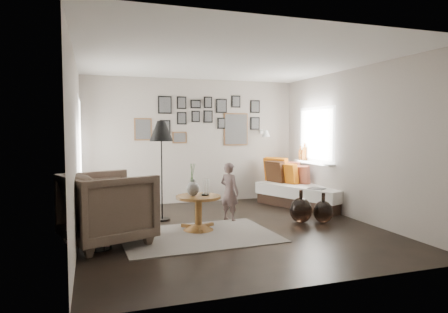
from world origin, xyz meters
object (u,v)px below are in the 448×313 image
object	(u,v)px
magazine_basket	(98,233)
vase	(193,186)
demijohn_small	(323,212)
pedestal_table	(198,214)
floor_lamp	(161,135)
demijohn_large	(301,210)
armchair	(108,208)
child	(229,192)
daybed	(302,191)

from	to	relation	value
magazine_basket	vase	bearing A→B (deg)	20.03
demijohn_small	pedestal_table	bearing A→B (deg)	175.08
floor_lamp	demijohn_small	bearing A→B (deg)	-22.65
vase	floor_lamp	xyz separation A→B (m)	(-0.33, 0.84, 0.77)
magazine_basket	demijohn_large	xyz separation A→B (m)	(3.22, 0.43, 0.01)
armchair	magazine_basket	xyz separation A→B (m)	(-0.14, -0.21, -0.28)
pedestal_table	demijohn_small	distance (m)	2.10
pedestal_table	demijohn_small	size ratio (longest dim) A/B	1.37
magazine_basket	child	world-z (taller)	child
floor_lamp	demijohn_small	distance (m)	2.99
child	daybed	bearing A→B (deg)	-99.56
armchair	child	distance (m)	2.15
daybed	child	size ratio (longest dim) A/B	2.11
vase	demijohn_small	bearing A→B (deg)	-5.27
vase	demijohn_large	xyz separation A→B (m)	(1.82, -0.08, -0.48)
child	armchair	bearing A→B (deg)	77.97
vase	armchair	distance (m)	1.32
demijohn_large	floor_lamp	bearing A→B (deg)	156.76
armchair	pedestal_table	bearing A→B (deg)	-99.38
magazine_basket	demijohn_large	size ratio (longest dim) A/B	0.76
floor_lamp	demijohn_small	size ratio (longest dim) A/B	3.36
demijohn_large	pedestal_table	bearing A→B (deg)	178.03
daybed	child	distance (m)	1.99
magazine_basket	demijohn_small	size ratio (longest dim) A/B	0.84
vase	demijohn_large	bearing A→B (deg)	-2.51
daybed	armchair	world-z (taller)	armchair
demijohn_small	vase	bearing A→B (deg)	174.73
pedestal_table	child	size ratio (longest dim) A/B	0.69
pedestal_table	demijohn_small	world-z (taller)	pedestal_table
magazine_basket	pedestal_table	bearing A→B (deg)	18.33
floor_lamp	child	distance (m)	1.50
pedestal_table	armchair	world-z (taller)	armchair
child	magazine_basket	bearing A→B (deg)	81.58
daybed	pedestal_table	bearing A→B (deg)	-175.68
vase	armchair	xyz separation A→B (m)	(-1.26, -0.30, -0.20)
floor_lamp	armchair	bearing A→B (deg)	-129.18
demijohn_large	demijohn_small	distance (m)	0.37
armchair	demijohn_small	size ratio (longest dim) A/B	2.14
armchair	magazine_basket	bearing A→B (deg)	125.91
pedestal_table	vase	xyz separation A→B (m)	(-0.08, 0.02, 0.44)
demijohn_large	child	world-z (taller)	child
pedestal_table	vase	bearing A→B (deg)	165.96
armchair	floor_lamp	bearing A→B (deg)	-60.35
demijohn_small	child	xyz separation A→B (m)	(-1.42, 0.66, 0.31)
child	floor_lamp	bearing A→B (deg)	37.81
daybed	magazine_basket	size ratio (longest dim) A/B	4.95
demijohn_large	vase	bearing A→B (deg)	177.49
floor_lamp	child	world-z (taller)	floor_lamp
vase	daybed	bearing A→B (deg)	25.65
demijohn_small	magazine_basket	bearing A→B (deg)	-175.02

